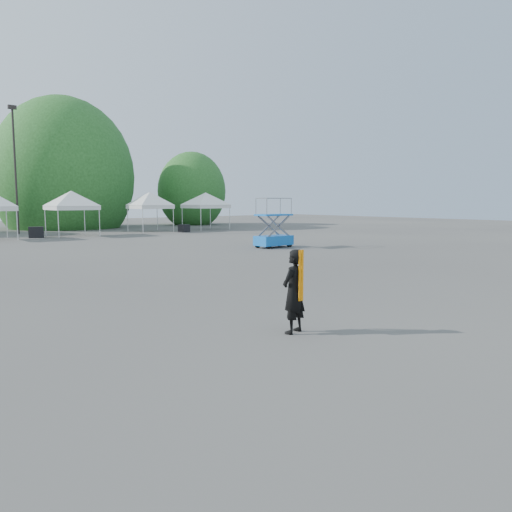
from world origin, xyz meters
TOP-DOWN VIEW (x-y plane):
  - ground at (0.00, 0.00)m, footprint 120.00×120.00m
  - light_pole_east at (3.00, 32.00)m, footprint 0.60×0.25m
  - tree_mid_e at (9.00, 39.00)m, footprint 5.12×5.12m
  - tree_far_e at (22.00, 37.00)m, footprint 3.84×3.84m
  - tent_f at (5.58, 27.40)m, footprint 4.46×4.46m
  - tent_g at (12.53, 28.51)m, footprint 4.25×4.25m
  - tent_h at (17.88, 28.15)m, footprint 4.65×4.65m
  - man at (-0.61, -2.67)m, footprint 0.69×0.55m
  - scissor_lift at (11.08, 11.16)m, footprint 2.17×1.14m
  - crate_mid at (3.00, 27.37)m, footprint 1.17×1.01m
  - crate_east at (14.32, 26.07)m, footprint 0.98×0.86m

SIDE VIEW (x-z plane):
  - ground at x=0.00m, z-range 0.00..0.00m
  - crate_east at x=14.32m, z-range 0.00..0.64m
  - crate_mid at x=3.00m, z-range 0.00..0.77m
  - man at x=-0.61m, z-range 0.00..1.67m
  - scissor_lift at x=11.08m, z-range 0.01..2.77m
  - tent_g at x=12.53m, z-range 1.12..5.00m
  - tent_f at x=5.58m, z-range 1.12..5.00m
  - tent_h at x=17.88m, z-range 1.12..5.00m
  - tree_far_e at x=22.00m, z-range 0.70..6.55m
  - tree_mid_e at x=9.00m, z-range 0.94..8.74m
  - light_pole_east at x=3.00m, z-range 0.62..10.42m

